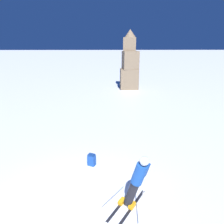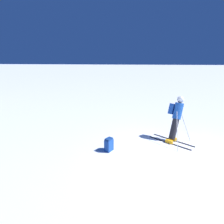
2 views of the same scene
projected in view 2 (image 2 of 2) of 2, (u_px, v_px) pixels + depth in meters
The scene contains 3 objects.
ground_plane at pixel (176, 160), 5.91m from camera, with size 300.00×300.00×0.00m, color white.
skier at pixel (176, 116), 7.17m from camera, with size 1.51×1.75×1.88m.
spare_backpack at pixel (109, 145), 6.44m from camera, with size 0.37×0.33×0.50m.
Camera 2 is at (-5.54, 1.14, 3.22)m, focal length 28.00 mm.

